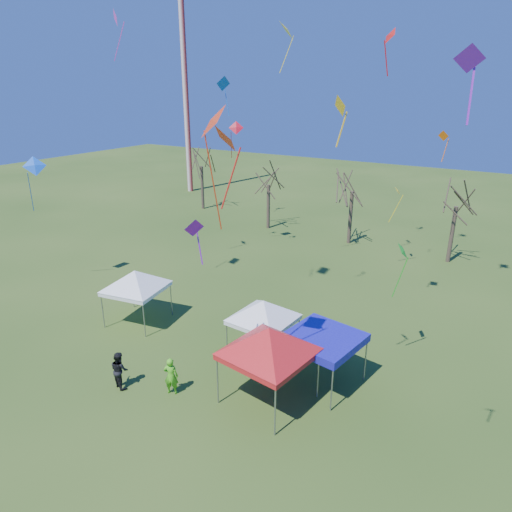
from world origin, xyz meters
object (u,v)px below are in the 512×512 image
at_px(radio_mast, 186,91).
at_px(tree_0, 201,151).
at_px(tree_2, 354,172).
at_px(tent_red, 269,333).
at_px(tree_1, 269,169).
at_px(tent_white_mid, 263,304).
at_px(tent_blue, 323,340).
at_px(tent_white_west, 135,274).
at_px(tree_3, 459,186).
at_px(person_dark, 120,370).
at_px(person_green, 171,376).

bearing_deg(radio_mast, tree_0, -42.77).
height_order(tree_2, tent_red, tree_2).
xyz_separation_m(tree_1, tent_white_mid, (10.95, -19.71, -2.93)).
height_order(tree_1, tent_blue, tree_1).
bearing_deg(tent_white_west, tent_white_mid, 5.23).
bearing_deg(tent_white_mid, tree_3, 72.98).
distance_m(radio_mast, tent_blue, 44.64).
relative_size(tree_3, tent_white_mid, 1.97).
distance_m(tent_blue, person_dark, 9.42).
xyz_separation_m(tree_1, tent_blue, (14.47, -20.37, -3.52)).
distance_m(tree_0, person_green, 33.84).
relative_size(tent_blue, person_dark, 2.02).
bearing_deg(tree_1, tree_0, 164.82).
bearing_deg(tent_blue, tree_2, 106.80).
bearing_deg(radio_mast, tent_red, -46.76).
distance_m(tree_1, person_dark, 26.79).
distance_m(radio_mast, person_dark, 43.82).
bearing_deg(tent_blue, tent_white_west, -179.58).
xyz_separation_m(tree_3, person_dark, (-10.12, -24.88, -5.18)).
distance_m(tree_3, tent_blue, 20.26).
distance_m(tree_0, person_dark, 33.29).
bearing_deg(person_green, tent_red, -178.23).
relative_size(tent_white_west, tent_red, 0.89).
xyz_separation_m(tree_1, person_green, (9.03, -24.63, -4.89)).
relative_size(tent_red, person_green, 2.59).
bearing_deg(radio_mast, tree_1, -28.48).
xyz_separation_m(tent_white_west, person_dark, (3.82, -5.03, -2.12)).
xyz_separation_m(tree_3, tent_white_mid, (-5.85, -19.11, -3.21)).
xyz_separation_m(tree_2, tent_white_west, (-5.54, -20.18, -3.27)).
relative_size(tree_1, tent_white_mid, 1.88).
distance_m(tree_2, person_dark, 25.84).
relative_size(radio_mast, tree_2, 3.06).
bearing_deg(tent_red, tree_3, 80.31).
distance_m(tree_2, tent_blue, 21.38).
bearing_deg(tree_1, tent_blue, -54.61).
height_order(tent_white_mid, tent_red, tent_red).
distance_m(tent_white_mid, person_dark, 7.44).
relative_size(radio_mast, tree_1, 3.31).
bearing_deg(tent_blue, tree_1, 125.39).
distance_m(tent_blue, person_green, 7.05).
bearing_deg(tent_white_west, tent_blue, 0.42).
xyz_separation_m(tent_red, person_green, (-3.98, -1.83, -2.47)).
relative_size(tent_red, tent_blue, 1.29).
xyz_separation_m(tree_2, person_dark, (-1.72, -25.21, -5.39)).
distance_m(tree_2, tent_white_mid, 19.91).
relative_size(tent_white_mid, person_green, 2.22).
distance_m(radio_mast, tree_1, 20.72).
height_order(person_green, person_dark, person_green).
height_order(radio_mast, tree_0, radio_mast).
bearing_deg(tree_3, person_dark, -112.13).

